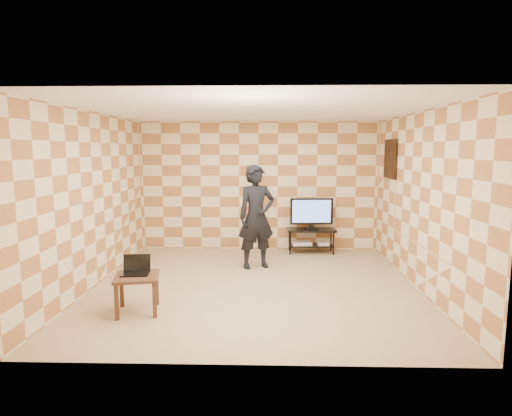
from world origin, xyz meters
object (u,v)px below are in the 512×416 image
at_px(tv, 312,212).
at_px(side_table, 137,282).
at_px(person, 256,217).
at_px(tv_stand, 311,235).

relative_size(tv, side_table, 1.35).
height_order(tv, person, person).
height_order(side_table, person, person).
bearing_deg(person, tv_stand, 24.83).
xyz_separation_m(tv_stand, side_table, (-2.60, -3.34, 0.05)).
distance_m(tv_stand, tv, 0.49).
relative_size(tv_stand, side_table, 1.52).
relative_size(tv_stand, person, 0.54).
bearing_deg(tv_stand, tv, -93.88).
distance_m(tv, person, 1.58).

